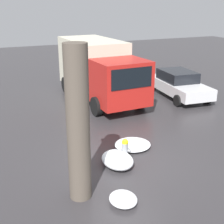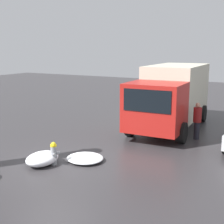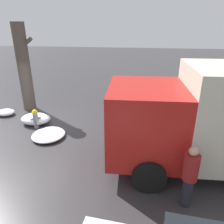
# 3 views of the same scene
# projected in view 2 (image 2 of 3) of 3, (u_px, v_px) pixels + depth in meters

# --- Properties ---
(ground_plane) EXTENTS (60.00, 60.00, 0.00)m
(ground_plane) POSITION_uv_depth(u_px,v_px,m) (54.00, 165.00, 10.79)
(ground_plane) COLOR #333033
(fire_hydrant) EXTENTS (0.36, 0.36, 0.81)m
(fire_hydrant) POSITION_uv_depth(u_px,v_px,m) (54.00, 153.00, 10.71)
(fire_hydrant) COLOR gray
(fire_hydrant) RESTS_ON ground_plane
(delivery_truck) EXTENTS (6.86, 2.85, 3.10)m
(delivery_truck) POSITION_uv_depth(u_px,v_px,m) (172.00, 95.00, 15.52)
(delivery_truck) COLOR red
(delivery_truck) RESTS_ON ground_plane
(pedestrian) EXTENTS (0.36, 0.36, 1.64)m
(pedestrian) POSITION_uv_depth(u_px,v_px,m) (197.00, 119.00, 13.64)
(pedestrian) COLOR #23232D
(pedestrian) RESTS_ON ground_plane
(snow_pile_by_hydrant) EXTENTS (1.27, 0.97, 0.44)m
(snow_pile_by_hydrant) POSITION_uv_depth(u_px,v_px,m) (42.00, 159.00, 10.76)
(snow_pile_by_hydrant) COLOR white
(snow_pile_by_hydrant) RESTS_ON ground_plane
(snow_pile_curbside) EXTENTS (1.26, 1.33, 0.21)m
(snow_pile_curbside) POSITION_uv_depth(u_px,v_px,m) (85.00, 158.00, 11.14)
(snow_pile_curbside) COLOR white
(snow_pile_curbside) RESTS_ON ground_plane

